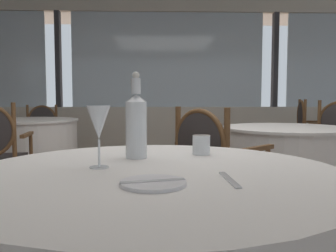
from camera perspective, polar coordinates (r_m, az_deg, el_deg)
The scene contains 14 objects.
ground_plane at distance 2.50m, azimuth 2.85°, elevation -18.72°, with size 15.22×15.22×0.00m, color brown.
window_wall_far at distance 6.05m, azimuth -0.04°, elevation 5.31°, with size 11.70×0.14×2.70m.
side_plate at distance 0.95m, azimuth -2.44°, elevation -9.26°, with size 0.18×0.18×0.01m, color white.
butter_knife at distance 0.95m, azimuth -2.44°, elevation -8.95°, with size 0.18×0.02×0.00m, color silver.
dinner_fork at distance 1.01m, azimuth 9.98°, elevation -8.58°, with size 0.19×0.02×0.00m, color silver.
water_bottle at distance 1.36m, azimuth -5.19°, elevation 0.37°, with size 0.08×0.08×0.33m.
wine_glass at distance 1.18m, azimuth -11.22°, elevation 0.38°, with size 0.08×0.08×0.21m.
water_tumbler at distance 1.46m, azimuth 5.43°, elevation -3.06°, with size 0.07×0.07×0.08m, color white.
background_table_0 at distance 4.32m, azimuth -22.42°, elevation -3.99°, with size 1.22×1.22×0.75m.
dining_chair_0_0 at distance 5.31m, azimuth -19.97°, elevation -0.80°, with size 0.58×0.52×0.90m.
dining_chair_1_1 at distance 5.06m, azimuth 22.08°, elevation -0.69°, with size 0.55×0.60×0.98m.
background_table_2 at distance 3.10m, azimuth 18.59°, elevation -7.11°, with size 1.05×1.05×0.75m.
dining_chair_2_0 at distance 3.92m, azimuth 25.30°, elevation -2.05°, with size 0.65×0.66×0.97m.
dining_chair_2_1 at distance 2.29m, azimuth 7.25°, elevation -6.59°, with size 0.65×0.66×0.93m.
Camera 1 is at (-0.19, -2.30, 0.98)m, focal length 37.49 mm.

